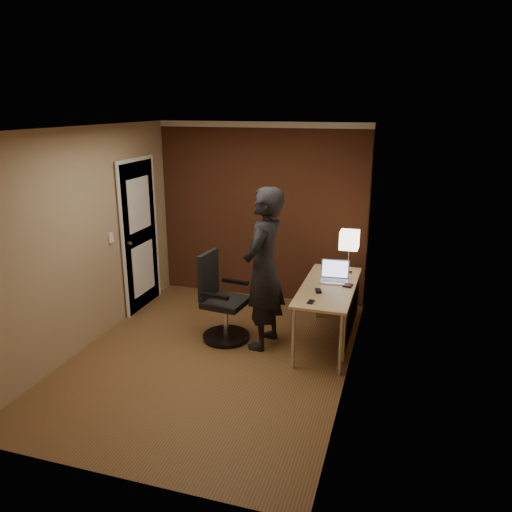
% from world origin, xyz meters
% --- Properties ---
extents(room, '(4.00, 4.00, 4.00)m').
position_xyz_m(room, '(-0.27, 1.54, 1.37)').
color(room, brown).
rests_on(room, ground).
extents(desk, '(0.60, 1.50, 0.73)m').
position_xyz_m(desk, '(1.25, 0.69, 0.60)').
color(desk, tan).
rests_on(desk, ground).
extents(desk_lamp, '(0.22, 0.22, 0.54)m').
position_xyz_m(desk_lamp, '(1.33, 1.19, 1.15)').
color(desk_lamp, silver).
rests_on(desk_lamp, desk).
extents(laptop, '(0.35, 0.28, 0.23)m').
position_xyz_m(laptop, '(1.22, 0.89, 0.79)').
color(laptop, silver).
rests_on(laptop, desk).
extents(mouse, '(0.09, 0.11, 0.03)m').
position_xyz_m(mouse, '(1.10, 0.44, 0.75)').
color(mouse, black).
rests_on(mouse, desk).
extents(phone, '(0.07, 0.12, 0.01)m').
position_xyz_m(phone, '(1.08, 0.13, 0.73)').
color(phone, black).
rests_on(phone, desk).
extents(wallet, '(0.11, 0.12, 0.02)m').
position_xyz_m(wallet, '(1.40, 0.72, 0.74)').
color(wallet, black).
rests_on(wallet, desk).
extents(office_chair, '(0.57, 0.62, 1.04)m').
position_xyz_m(office_chair, '(-0.06, 0.45, 0.46)').
color(office_chair, black).
rests_on(office_chair, ground).
extents(person, '(0.53, 0.73, 1.87)m').
position_xyz_m(person, '(0.47, 0.45, 0.94)').
color(person, black).
rests_on(person, ground).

